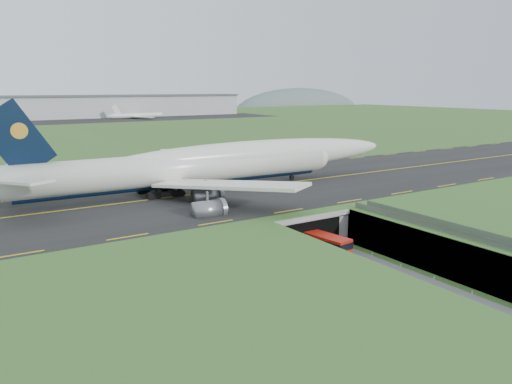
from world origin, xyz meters
TOP-DOWN VIEW (x-y plane):
  - ground at (0.00, 0.00)m, footprint 900.00×900.00m
  - airfield_deck at (0.00, 0.00)m, footprint 800.00×800.00m
  - trench_road at (0.00, -7.50)m, footprint 12.00×75.00m
  - taxiway at (0.00, 33.00)m, footprint 800.00×44.00m
  - tunnel_portal at (0.00, 16.71)m, footprint 17.00×22.30m
  - guideway at (11.00, -19.11)m, footprint 3.00×53.00m
  - jumbo_jet at (-4.12, 35.69)m, footprint 91.35×59.34m
  - shuttle_tram at (0.14, 4.31)m, footprint 4.19×8.51m
  - cargo_terminal at (-0.18, 299.41)m, footprint 320.00×67.00m
  - distant_hills at (64.38, 430.00)m, footprint 700.00×91.00m

SIDE VIEW (x-z plane):
  - distant_hills at x=64.38m, z-range -34.00..26.00m
  - ground at x=0.00m, z-range 0.00..0.00m
  - trench_road at x=0.00m, z-range 0.00..0.20m
  - shuttle_tram at x=0.14m, z-range 0.16..3.47m
  - airfield_deck at x=0.00m, z-range 0.00..6.00m
  - tunnel_portal at x=0.00m, z-range 0.33..6.33m
  - guideway at x=11.00m, z-range 1.80..8.85m
  - taxiway at x=0.00m, z-range 6.00..6.18m
  - jumbo_jet at x=-4.12m, z-range 1.46..21.09m
  - cargo_terminal at x=-0.18m, z-range 6.16..21.76m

